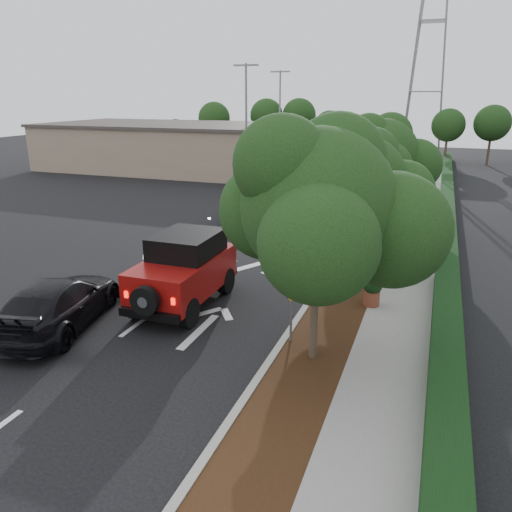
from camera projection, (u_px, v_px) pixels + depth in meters
The scene contains 19 objects.
ground at pixel (141, 322), 15.53m from camera, with size 120.00×120.00×0.00m, color black.
curb at pixel (354, 235), 24.72m from camera, with size 0.20×70.00×0.15m, color #9E9B93.
planting_strip at pixel (374, 238), 24.40m from camera, with size 1.80×70.00×0.12m, color black.
sidewalk at pixel (415, 241), 23.78m from camera, with size 2.00×70.00×0.12m, color gray.
hedge at pixel (447, 237), 23.22m from camera, with size 0.80×70.00×0.80m, color black.
commercial_building at pixel (168, 147), 46.92m from camera, with size 22.00×12.00×4.00m, color gray.
transmission_tower at pixel (419, 157), 56.44m from camera, with size 7.00×4.00×28.00m, color slate, non-canonical shape.
street_tree_near at pixel (312, 361), 13.25m from camera, with size 3.80×3.80×5.92m, color black, non-canonical shape.
street_tree_mid at pixel (356, 275), 19.51m from camera, with size 3.20×3.20×5.32m, color black, non-canonical shape.
street_tree_far at pixel (377, 234), 25.31m from camera, with size 3.40×3.40×5.62m, color black, non-canonical shape.
light_pole_a at pixel (247, 180), 40.87m from camera, with size 2.00×0.22×9.00m, color slate, non-canonical shape.
light_pole_b at pixel (279, 162), 51.91m from camera, with size 2.00×0.22×9.00m, color slate, non-canonical shape.
red_jeep at pixel (186, 268), 16.60m from camera, with size 2.13×4.71×2.39m.
silver_suv_ahead at pixel (316, 214), 25.84m from camera, with size 2.76×5.98×1.66m, color #9D9FA4.
black_suv_oncoming at pixel (59, 303), 15.01m from camera, with size 2.12×5.21×1.51m, color black.
silver_sedan_oncoming at pixel (238, 210), 27.38m from camera, with size 1.48×4.25×1.40m, color #9EA1A5.
parked_suv at pixel (231, 171), 40.67m from camera, with size 1.86×4.63×1.58m, color #ACAEB4.
speed_hump_sign at pixel (291, 293), 13.59m from camera, with size 1.08×0.09×2.29m.
terracotta_planter at pixel (373, 287), 16.24m from camera, with size 0.65×0.65×1.13m.
Camera 1 is at (8.22, -12.04, 6.75)m, focal length 35.00 mm.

